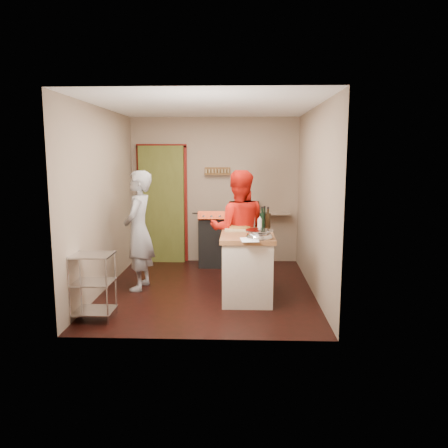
% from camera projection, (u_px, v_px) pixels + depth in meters
% --- Properties ---
extents(floor, '(3.50, 3.50, 0.00)m').
position_uv_depth(floor, '(208.00, 289.00, 6.37)').
color(floor, black).
rests_on(floor, ground).
extents(back_wall, '(3.00, 0.44, 2.60)m').
position_uv_depth(back_wall, '(180.00, 200.00, 7.97)').
color(back_wall, gray).
rests_on(back_wall, ground).
extents(left_wall, '(0.04, 3.50, 2.60)m').
position_uv_depth(left_wall, '(103.00, 200.00, 6.22)').
color(left_wall, gray).
rests_on(left_wall, ground).
extents(right_wall, '(0.04, 3.50, 2.60)m').
position_uv_depth(right_wall, '(314.00, 201.00, 6.11)').
color(right_wall, gray).
rests_on(right_wall, ground).
extents(ceiling, '(3.00, 3.50, 0.02)m').
position_uv_depth(ceiling, '(207.00, 105.00, 5.96)').
color(ceiling, white).
rests_on(ceiling, back_wall).
extents(stove, '(0.60, 0.63, 1.00)m').
position_uv_depth(stove, '(217.00, 240.00, 7.70)').
color(stove, black).
rests_on(stove, ground).
extents(wire_shelving, '(0.48, 0.40, 0.80)m').
position_uv_depth(wire_shelving, '(93.00, 283.00, 5.16)').
color(wire_shelving, silver).
rests_on(wire_shelving, ground).
extents(island, '(0.70, 1.29, 1.21)m').
position_uv_depth(island, '(247.00, 263.00, 5.99)').
color(island, beige).
rests_on(island, ground).
extents(person_stripe, '(0.45, 0.65, 1.72)m').
position_uv_depth(person_stripe, '(139.00, 231.00, 6.27)').
color(person_stripe, silver).
rests_on(person_stripe, ground).
extents(person_red, '(0.84, 0.66, 1.72)m').
position_uv_depth(person_red, '(238.00, 230.00, 6.35)').
color(person_red, red).
rests_on(person_red, ground).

